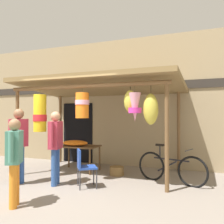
{
  "coord_description": "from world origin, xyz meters",
  "views": [
    {
      "loc": [
        3.13,
        -4.99,
        1.58
      ],
      "look_at": [
        0.71,
        1.09,
        1.68
      ],
      "focal_mm": 39.92,
      "sensor_mm": 36.0,
      "label": 1
    }
  ],
  "objects_px": {
    "folding_chair": "(84,165)",
    "shopper_by_bananas": "(56,141)",
    "flower_heap_on_table": "(76,143)",
    "vendor_in_orange": "(19,139)",
    "display_table": "(79,148)",
    "parked_bicycle": "(171,168)",
    "customer_foreground": "(15,155)",
    "wicker_basket_by_table": "(117,171)"
  },
  "relations": [
    {
      "from": "flower_heap_on_table",
      "to": "wicker_basket_by_table",
      "type": "bearing_deg",
      "value": -0.0
    },
    {
      "from": "folding_chair",
      "to": "shopper_by_bananas",
      "type": "distance_m",
      "value": 0.85
    },
    {
      "from": "folding_chair",
      "to": "shopper_by_bananas",
      "type": "xyz_separation_m",
      "value": [
        -0.69,
        -0.06,
        0.49
      ]
    },
    {
      "from": "flower_heap_on_table",
      "to": "shopper_by_bananas",
      "type": "relative_size",
      "value": 0.45
    },
    {
      "from": "flower_heap_on_table",
      "to": "shopper_by_bananas",
      "type": "distance_m",
      "value": 1.43
    },
    {
      "from": "display_table",
      "to": "flower_heap_on_table",
      "type": "relative_size",
      "value": 1.5
    },
    {
      "from": "flower_heap_on_table",
      "to": "shopper_by_bananas",
      "type": "bearing_deg",
      "value": -78.55
    },
    {
      "from": "display_table",
      "to": "folding_chair",
      "type": "relative_size",
      "value": 1.34
    },
    {
      "from": "folding_chair",
      "to": "shopper_by_bananas",
      "type": "height_order",
      "value": "shopper_by_bananas"
    },
    {
      "from": "parked_bicycle",
      "to": "shopper_by_bananas",
      "type": "bearing_deg",
      "value": -154.58
    },
    {
      "from": "display_table",
      "to": "flower_heap_on_table",
      "type": "height_order",
      "value": "flower_heap_on_table"
    },
    {
      "from": "flower_heap_on_table",
      "to": "wicker_basket_by_table",
      "type": "distance_m",
      "value": 1.43
    },
    {
      "from": "folding_chair",
      "to": "wicker_basket_by_table",
      "type": "xyz_separation_m",
      "value": [
        0.28,
        1.33,
        -0.39
      ]
    },
    {
      "from": "flower_heap_on_table",
      "to": "parked_bicycle",
      "type": "height_order",
      "value": "parked_bicycle"
    },
    {
      "from": "display_table",
      "to": "vendor_in_orange",
      "type": "xyz_separation_m",
      "value": [
        -0.61,
        -1.73,
        0.39
      ]
    },
    {
      "from": "folding_chair",
      "to": "shopper_by_bananas",
      "type": "relative_size",
      "value": 0.5
    },
    {
      "from": "folding_chair",
      "to": "vendor_in_orange",
      "type": "distance_m",
      "value": 1.65
    },
    {
      "from": "wicker_basket_by_table",
      "to": "shopper_by_bananas",
      "type": "height_order",
      "value": "shopper_by_bananas"
    },
    {
      "from": "wicker_basket_by_table",
      "to": "parked_bicycle",
      "type": "height_order",
      "value": "parked_bicycle"
    },
    {
      "from": "display_table",
      "to": "folding_chair",
      "type": "distance_m",
      "value": 1.69
    },
    {
      "from": "flower_heap_on_table",
      "to": "folding_chair",
      "type": "xyz_separation_m",
      "value": [
        0.97,
        -1.33,
        -0.3
      ]
    },
    {
      "from": "vendor_in_orange",
      "to": "shopper_by_bananas",
      "type": "relative_size",
      "value": 1.04
    },
    {
      "from": "folding_chair",
      "to": "parked_bicycle",
      "type": "xyz_separation_m",
      "value": [
        1.72,
        1.09,
        -0.16
      ]
    },
    {
      "from": "folding_chair",
      "to": "shopper_by_bananas",
      "type": "bearing_deg",
      "value": -175.01
    },
    {
      "from": "parked_bicycle",
      "to": "vendor_in_orange",
      "type": "height_order",
      "value": "vendor_in_orange"
    },
    {
      "from": "flower_heap_on_table",
      "to": "shopper_by_bananas",
      "type": "height_order",
      "value": "shopper_by_bananas"
    },
    {
      "from": "parked_bicycle",
      "to": "customer_foreground",
      "type": "xyz_separation_m",
      "value": [
        -2.3,
        -2.55,
        0.54
      ]
    },
    {
      "from": "customer_foreground",
      "to": "flower_heap_on_table",
      "type": "bearing_deg",
      "value": 98.16
    },
    {
      "from": "flower_heap_on_table",
      "to": "vendor_in_orange",
      "type": "bearing_deg",
      "value": -108.46
    },
    {
      "from": "parked_bicycle",
      "to": "customer_foreground",
      "type": "distance_m",
      "value": 3.48
    },
    {
      "from": "folding_chair",
      "to": "customer_foreground",
      "type": "height_order",
      "value": "customer_foreground"
    },
    {
      "from": "customer_foreground",
      "to": "display_table",
      "type": "bearing_deg",
      "value": 96.83
    },
    {
      "from": "display_table",
      "to": "shopper_by_bananas",
      "type": "bearing_deg",
      "value": -81.3
    },
    {
      "from": "folding_chair",
      "to": "display_table",
      "type": "bearing_deg",
      "value": 123.07
    },
    {
      "from": "wicker_basket_by_table",
      "to": "display_table",
      "type": "bearing_deg",
      "value": 176.1
    },
    {
      "from": "wicker_basket_by_table",
      "to": "vendor_in_orange",
      "type": "relative_size",
      "value": 0.22
    },
    {
      "from": "wicker_basket_by_table",
      "to": "vendor_in_orange",
      "type": "height_order",
      "value": "vendor_in_orange"
    },
    {
      "from": "parked_bicycle",
      "to": "shopper_by_bananas",
      "type": "relative_size",
      "value": 1.01
    },
    {
      "from": "parked_bicycle",
      "to": "vendor_in_orange",
      "type": "relative_size",
      "value": 0.97
    },
    {
      "from": "display_table",
      "to": "parked_bicycle",
      "type": "xyz_separation_m",
      "value": [
        2.64,
        -0.32,
        -0.29
      ]
    },
    {
      "from": "folding_chair",
      "to": "parked_bicycle",
      "type": "distance_m",
      "value": 2.04
    },
    {
      "from": "flower_heap_on_table",
      "to": "vendor_in_orange",
      "type": "xyz_separation_m",
      "value": [
        -0.55,
        -1.65,
        0.23
      ]
    }
  ]
}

